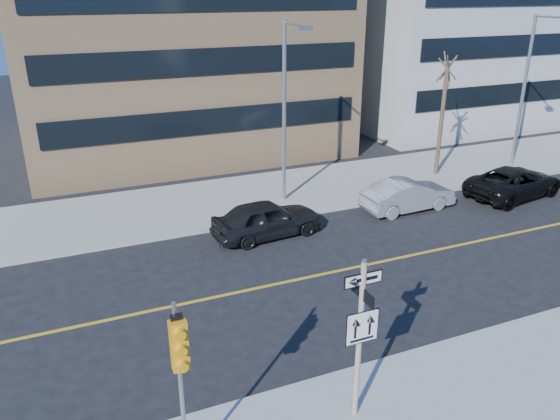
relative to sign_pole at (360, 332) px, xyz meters
name	(u,v)px	position (x,y,z in m)	size (l,w,h in m)	color
ground	(308,357)	(0.00, 2.51, -2.44)	(120.00, 120.00, 0.00)	black
far_sidewalk	(498,160)	(18.00, 14.51, -2.36)	(66.00, 6.00, 0.15)	#98968E
road_centerline	(526,231)	(12.00, 6.51, -2.43)	(40.00, 0.14, 0.01)	gold
sign_pole	(360,332)	(0.00, 0.00, 0.00)	(0.92, 0.92, 4.06)	silver
traffic_signal	(180,358)	(-4.00, -0.15, 0.59)	(0.32, 0.45, 4.00)	gray
parked_car_a	(267,219)	(1.84, 10.27, -1.67)	(4.48, 1.80, 1.52)	black
parked_car_b	(408,195)	(8.77, 10.41, -1.72)	(4.37, 1.52, 1.44)	gray
parked_car_c	(515,182)	(14.53, 9.87, -1.71)	(5.20, 2.40, 1.44)	black
streetlight_a	(286,102)	(4.00, 13.27, 2.32)	(0.55, 2.25, 8.00)	gray
streetlight_b	(529,82)	(18.00, 13.27, 2.32)	(0.55, 2.25, 8.00)	gray
street_tree_west	(447,71)	(13.00, 13.81, 3.09)	(1.80, 1.80, 6.35)	#3C3023
building_grey_mid	(459,14)	(24.00, 26.51, 5.06)	(20.00, 16.00, 15.00)	#A2A5A7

